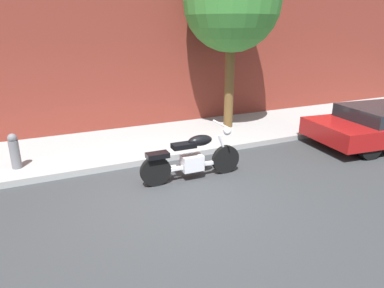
{
  "coord_description": "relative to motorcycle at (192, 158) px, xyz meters",
  "views": [
    {
      "loc": [
        -2.17,
        -5.3,
        2.98
      ],
      "look_at": [
        0.54,
        0.6,
        0.76
      ],
      "focal_mm": 32.02,
      "sensor_mm": 36.0,
      "label": 1
    }
  ],
  "objects": [
    {
      "name": "street_tree",
      "position": [
        2.43,
        2.69,
        3.15
      ],
      "size": [
        2.67,
        2.67,
        4.97
      ],
      "color": "brown",
      "rests_on": "ground"
    },
    {
      "name": "motorcycle",
      "position": [
        0.0,
        0.0,
        0.0
      ],
      "size": [
        2.18,
        0.7,
        1.11
      ],
      "color": "black",
      "rests_on": "ground"
    },
    {
      "name": "sidewalk",
      "position": [
        -0.54,
        2.49,
        -0.39
      ],
      "size": [
        23.93,
        2.78,
        0.14
      ],
      "primitive_type": "cube",
      "color": "#999999",
      "rests_on": "ground"
    },
    {
      "name": "ground_plane",
      "position": [
        -0.54,
        -0.61,
        -0.46
      ],
      "size": [
        60.0,
        60.0,
        0.0
      ],
      "primitive_type": "plane",
      "color": "#303335"
    },
    {
      "name": "fire_hydrant",
      "position": [
        -3.28,
        1.77,
        -0.01
      ],
      "size": [
        0.2,
        0.2,
        0.91
      ],
      "color": "slate",
      "rests_on": "ground"
    }
  ]
}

